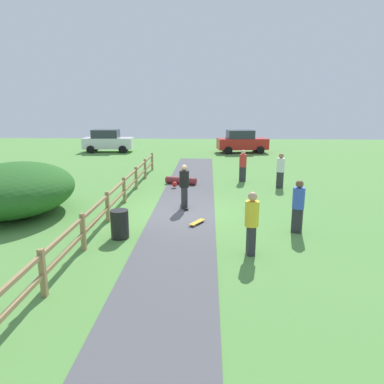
{
  "coord_description": "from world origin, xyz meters",
  "views": [
    {
      "loc": [
        0.95,
        -13.46,
        4.1
      ],
      "look_at": [
        0.36,
        -0.76,
        1.0
      ],
      "focal_mm": 34.03,
      "sensor_mm": 36.0,
      "label": 1
    }
  ],
  "objects_px": {
    "bush_large": "(15,189)",
    "bystander_white": "(280,169)",
    "skater_fallen": "(180,181)",
    "trash_bin": "(120,224)",
    "parked_car_white": "(108,141)",
    "skateboard_loose": "(197,222)",
    "parked_car_red": "(242,141)",
    "skater_riding": "(184,184)",
    "bystander_yellow": "(252,221)",
    "bystander_red": "(243,164)",
    "bystander_blue": "(298,204)"
  },
  "relations": [
    {
      "from": "skater_riding",
      "to": "parked_car_white",
      "type": "xyz_separation_m",
      "value": [
        -7.78,
        17.17,
        -0.04
      ]
    },
    {
      "from": "bush_large",
      "to": "parked_car_white",
      "type": "bearing_deg",
      "value": 94.65
    },
    {
      "from": "trash_bin",
      "to": "skater_riding",
      "type": "bearing_deg",
      "value": 61.81
    },
    {
      "from": "bush_large",
      "to": "bystander_blue",
      "type": "distance_m",
      "value": 10.26
    },
    {
      "from": "bystander_red",
      "to": "parked_car_white",
      "type": "bearing_deg",
      "value": 131.74
    },
    {
      "from": "skateboard_loose",
      "to": "bystander_white",
      "type": "height_order",
      "value": "bystander_white"
    },
    {
      "from": "bystander_white",
      "to": "parked_car_red",
      "type": "bearing_deg",
      "value": 93.27
    },
    {
      "from": "trash_bin",
      "to": "bystander_red",
      "type": "height_order",
      "value": "bystander_red"
    },
    {
      "from": "bystander_yellow",
      "to": "bystander_blue",
      "type": "bearing_deg",
      "value": 47.71
    },
    {
      "from": "skater_riding",
      "to": "parked_car_white",
      "type": "relative_size",
      "value": 0.41
    },
    {
      "from": "skater_riding",
      "to": "trash_bin",
      "type": "bearing_deg",
      "value": -118.19
    },
    {
      "from": "bush_large",
      "to": "skateboard_loose",
      "type": "height_order",
      "value": "bush_large"
    },
    {
      "from": "skateboard_loose",
      "to": "parked_car_red",
      "type": "height_order",
      "value": "parked_car_red"
    },
    {
      "from": "skateboard_loose",
      "to": "parked_car_white",
      "type": "height_order",
      "value": "parked_car_white"
    },
    {
      "from": "parked_car_white",
      "to": "skater_riding",
      "type": "bearing_deg",
      "value": -65.63
    },
    {
      "from": "parked_car_white",
      "to": "skateboard_loose",
      "type": "bearing_deg",
      "value": -66.4
    },
    {
      "from": "parked_car_white",
      "to": "bystander_blue",
      "type": "bearing_deg",
      "value": -59.55
    },
    {
      "from": "trash_bin",
      "to": "skater_riding",
      "type": "distance_m",
      "value": 3.84
    },
    {
      "from": "trash_bin",
      "to": "bystander_red",
      "type": "bearing_deg",
      "value": 62.19
    },
    {
      "from": "parked_car_white",
      "to": "skater_fallen",
      "type": "bearing_deg",
      "value": -60.31
    },
    {
      "from": "skateboard_loose",
      "to": "bystander_red",
      "type": "relative_size",
      "value": 0.46
    },
    {
      "from": "bystander_blue",
      "to": "bystander_white",
      "type": "bearing_deg",
      "value": 84.19
    },
    {
      "from": "skater_fallen",
      "to": "bystander_yellow",
      "type": "bearing_deg",
      "value": -73.39
    },
    {
      "from": "trash_bin",
      "to": "skater_fallen",
      "type": "distance_m",
      "value": 7.85
    },
    {
      "from": "trash_bin",
      "to": "skater_fallen",
      "type": "height_order",
      "value": "trash_bin"
    },
    {
      "from": "bystander_white",
      "to": "parked_car_white",
      "type": "relative_size",
      "value": 0.4
    },
    {
      "from": "skater_fallen",
      "to": "bystander_red",
      "type": "relative_size",
      "value": 0.98
    },
    {
      "from": "skater_fallen",
      "to": "skateboard_loose",
      "type": "distance_m",
      "value": 6.44
    },
    {
      "from": "skater_fallen",
      "to": "parked_car_red",
      "type": "bearing_deg",
      "value": 71.62
    },
    {
      "from": "bystander_yellow",
      "to": "trash_bin",
      "type": "bearing_deg",
      "value": 164.18
    },
    {
      "from": "skater_riding",
      "to": "bystander_red",
      "type": "distance_m",
      "value": 6.01
    },
    {
      "from": "skater_fallen",
      "to": "parked_car_red",
      "type": "relative_size",
      "value": 0.38
    },
    {
      "from": "parked_car_red",
      "to": "skater_riding",
      "type": "bearing_deg",
      "value": -102.31
    },
    {
      "from": "bystander_red",
      "to": "bystander_yellow",
      "type": "bearing_deg",
      "value": -93.72
    },
    {
      "from": "bystander_white",
      "to": "skateboard_loose",
      "type": "bearing_deg",
      "value": -123.86
    },
    {
      "from": "parked_car_white",
      "to": "bystander_red",
      "type": "bearing_deg",
      "value": -48.26
    },
    {
      "from": "skateboard_loose",
      "to": "parked_car_red",
      "type": "relative_size",
      "value": 0.18
    },
    {
      "from": "skater_fallen",
      "to": "trash_bin",
      "type": "bearing_deg",
      "value": -99.51
    },
    {
      "from": "bystander_yellow",
      "to": "parked_car_white",
      "type": "height_order",
      "value": "parked_car_white"
    },
    {
      "from": "bush_large",
      "to": "bystander_white",
      "type": "bearing_deg",
      "value": 24.53
    },
    {
      "from": "skater_fallen",
      "to": "parked_car_red",
      "type": "xyz_separation_m",
      "value": [
        4.24,
        12.77,
        0.76
      ]
    },
    {
      "from": "parked_car_white",
      "to": "trash_bin",
      "type": "bearing_deg",
      "value": -73.74
    },
    {
      "from": "skater_riding",
      "to": "parked_car_red",
      "type": "xyz_separation_m",
      "value": [
        3.74,
        17.16,
        -0.04
      ]
    },
    {
      "from": "bystander_white",
      "to": "bystander_yellow",
      "type": "distance_m",
      "value": 8.68
    },
    {
      "from": "bystander_red",
      "to": "parked_car_white",
      "type": "xyz_separation_m",
      "value": [
        -10.56,
        11.84,
        0.02
      ]
    },
    {
      "from": "bystander_red",
      "to": "trash_bin",
      "type": "bearing_deg",
      "value": -117.81
    },
    {
      "from": "skater_fallen",
      "to": "parked_car_white",
      "type": "xyz_separation_m",
      "value": [
        -7.28,
        12.77,
        0.76
      ]
    },
    {
      "from": "bystander_white",
      "to": "bystander_red",
      "type": "height_order",
      "value": "bystander_white"
    },
    {
      "from": "parked_car_red",
      "to": "parked_car_white",
      "type": "height_order",
      "value": "same"
    },
    {
      "from": "parked_car_red",
      "to": "trash_bin",
      "type": "bearing_deg",
      "value": -105.11
    }
  ]
}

